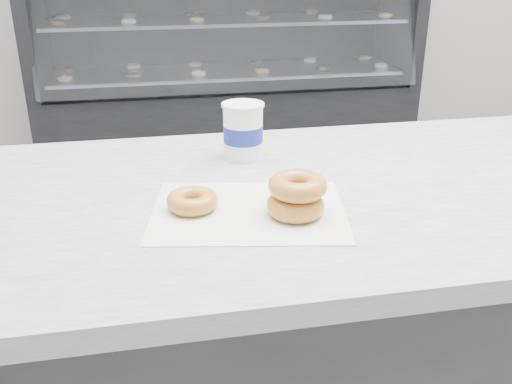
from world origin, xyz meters
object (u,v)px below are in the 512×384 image
(counter, at_px, (399,355))
(coffee_cup, at_px, (243,130))
(donut_stack, at_px, (296,196))
(display_case, at_px, (227,84))
(donut_single, at_px, (192,201))

(counter, relative_size, coffee_cup, 24.83)
(donut_stack, height_order, coffee_cup, coffee_cup)
(display_case, bearing_deg, donut_stack, -95.90)
(donut_single, height_order, coffee_cup, coffee_cup)
(donut_stack, bearing_deg, counter, 21.95)
(counter, height_order, donut_single, donut_single)
(display_case, xyz_separation_m, coffee_cup, (-0.33, -2.53, 0.47))
(display_case, height_order, donut_stack, display_case)
(counter, bearing_deg, donut_single, -172.51)
(donut_stack, bearing_deg, display_case, 84.10)
(donut_single, bearing_deg, donut_stack, -17.92)
(counter, relative_size, donut_stack, 21.15)
(display_case, height_order, donut_single, display_case)
(counter, xyz_separation_m, display_case, (0.00, 2.72, 0.04))
(counter, distance_m, coffee_cup, 0.64)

